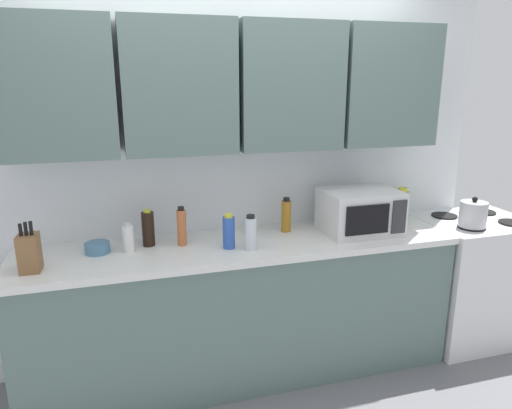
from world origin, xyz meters
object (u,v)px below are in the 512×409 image
(bottle_clear_tall, at_px, (251,233))
(bowl_ceramic_small, at_px, (97,248))
(bottle_green_oil, at_px, (402,204))
(bottle_amber_vinegar, at_px, (286,215))
(bottle_white_jar, at_px, (128,239))
(bottle_spice_jar, at_px, (182,227))
(knife_block, at_px, (29,252))
(bottle_blue_cleaner, at_px, (229,232))
(bottle_soy_dark, at_px, (148,229))
(kettle, at_px, (473,214))
(microwave, at_px, (360,211))
(stove_range, at_px, (470,278))

(bottle_clear_tall, distance_m, bowl_ceramic_small, 0.89)
(bottle_green_oil, height_order, bottle_amber_vinegar, bottle_green_oil)
(bottle_white_jar, xyz_separation_m, bottle_amber_vinegar, (1.00, 0.10, 0.03))
(bottle_spice_jar, bearing_deg, knife_block, -167.97)
(knife_block, bearing_deg, bottle_blue_cleaner, 2.39)
(bottle_white_jar, distance_m, bottle_amber_vinegar, 1.01)
(bowl_ceramic_small, bearing_deg, bottle_green_oil, 2.55)
(bowl_ceramic_small, bearing_deg, bottle_amber_vinegar, 3.03)
(knife_block, relative_size, bottle_amber_vinegar, 1.20)
(bottle_clear_tall, relative_size, bottle_soy_dark, 0.95)
(bottle_clear_tall, bearing_deg, bottle_soy_dark, 157.00)
(kettle, xyz_separation_m, bottle_clear_tall, (-1.54, 0.02, 0.00))
(bottle_blue_cleaner, distance_m, bottle_soy_dark, 0.49)
(bottle_spice_jar, relative_size, bottle_white_jar, 1.38)
(bottle_white_jar, relative_size, bottle_soy_dark, 0.77)
(bottle_spice_jar, height_order, bottle_soy_dark, bottle_spice_jar)
(bottle_soy_dark, bearing_deg, kettle, -7.15)
(bowl_ceramic_small, bearing_deg, bottle_soy_dark, 7.72)
(kettle, height_order, bottle_white_jar, kettle)
(bottle_amber_vinegar, xyz_separation_m, bottle_blue_cleaner, (-0.43, -0.20, -0.01))
(bottle_amber_vinegar, bearing_deg, bottle_green_oil, 1.90)
(bottle_clear_tall, distance_m, bottle_blue_cleaner, 0.13)
(microwave, height_order, knife_block, microwave)
(bottle_green_oil, distance_m, bottle_soy_dark, 1.77)
(bottle_clear_tall, bearing_deg, bottle_white_jar, 166.67)
(bottle_amber_vinegar, height_order, bottle_blue_cleaner, bottle_amber_vinegar)
(bottle_green_oil, bearing_deg, bottle_amber_vinegar, -178.10)
(bottle_spice_jar, bearing_deg, kettle, -6.44)
(bottle_green_oil, bearing_deg, knife_block, -173.45)
(stove_range, distance_m, bottle_white_jar, 2.46)
(bottle_spice_jar, bearing_deg, bottle_amber_vinegar, 5.88)
(stove_range, height_order, bottle_amber_vinegar, bottle_amber_vinegar)
(bottle_clear_tall, height_order, bottle_soy_dark, bottle_soy_dark)
(microwave, distance_m, bottle_white_jar, 1.46)
(knife_block, height_order, bottle_amber_vinegar, knife_block)
(microwave, bearing_deg, knife_block, -177.13)
(kettle, bearing_deg, bottle_amber_vinegar, 166.79)
(microwave, height_order, bottle_clear_tall, microwave)
(stove_range, xyz_separation_m, bowl_ceramic_small, (-2.57, 0.08, 0.48))
(bottle_green_oil, bearing_deg, bottle_soy_dark, -178.32)
(bottle_green_oil, relative_size, bowl_ceramic_small, 1.61)
(stove_range, distance_m, knife_block, 2.95)
(knife_block, distance_m, bottle_amber_vinegar, 1.52)
(bottle_blue_cleaner, xyz_separation_m, bowl_ceramic_small, (-0.75, 0.14, -0.07))
(bottle_green_oil, xyz_separation_m, bowl_ceramic_small, (-2.06, -0.09, -0.08))
(stove_range, height_order, bottle_spice_jar, bottle_spice_jar)
(bottle_green_oil, distance_m, bottle_amber_vinegar, 0.88)
(microwave, xyz_separation_m, bottle_white_jar, (-1.46, 0.04, -0.06))
(bottle_soy_dark, bearing_deg, bottle_spice_jar, -14.08)
(stove_range, relative_size, bottle_spice_jar, 3.79)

